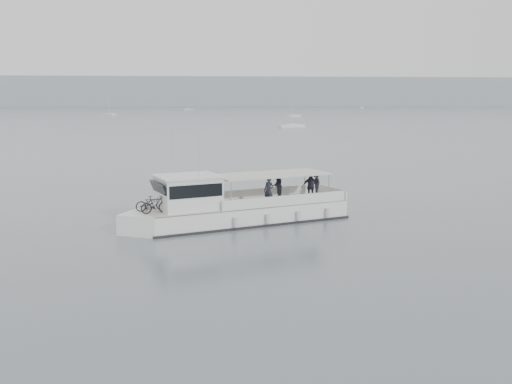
{
  "coord_description": "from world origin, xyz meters",
  "views": [
    {
      "loc": [
        -0.76,
        -25.63,
        6.35
      ],
      "look_at": [
        1.97,
        3.53,
        1.6
      ],
      "focal_mm": 40.0,
      "sensor_mm": 36.0,
      "label": 1
    }
  ],
  "objects": [
    {
      "name": "moored_fleet",
      "position": [
        58.19,
        215.63,
        0.36
      ],
      "size": [
        332.63,
        360.63,
        9.85
      ],
      "color": "white",
      "rests_on": "ground"
    },
    {
      "name": "tour_boat",
      "position": [
        0.47,
        3.15,
        0.84
      ],
      "size": [
        11.96,
        6.62,
        5.12
      ],
      "rotation": [
        0.0,
        0.0,
        0.36
      ],
      "color": "white",
      "rests_on": "ground"
    },
    {
      "name": "ground",
      "position": [
        0.0,
        0.0,
        0.0
      ],
      "size": [
        1400.0,
        1400.0,
        0.0
      ],
      "primitive_type": "plane",
      "color": "#51595F",
      "rests_on": "ground"
    },
    {
      "name": "headland",
      "position": [
        0.0,
        560.0,
        14.0
      ],
      "size": [
        1400.0,
        90.0,
        28.0
      ],
      "primitive_type": "cube",
      "color": "#939EA8",
      "rests_on": "ground"
    }
  ]
}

